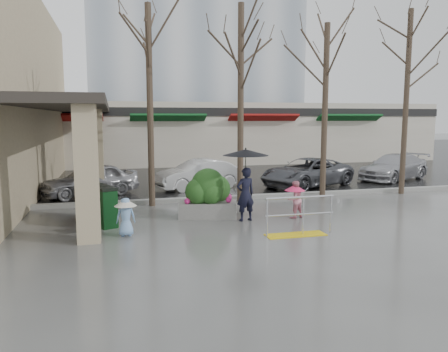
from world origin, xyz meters
name	(u,v)px	position (x,y,z in m)	size (l,w,h in m)	color
ground	(235,227)	(0.00, 0.00, 0.00)	(120.00, 120.00, 0.00)	#51514F
street_asphalt	(157,158)	(0.00, 22.00, 0.01)	(120.00, 36.00, 0.01)	black
curb	(206,199)	(0.00, 4.00, 0.07)	(120.00, 0.30, 0.15)	gray
canopy_slab	(74,104)	(-4.80, 8.00, 3.62)	(2.80, 18.00, 0.25)	#2D2823
pillar_front	(87,172)	(-3.90, -0.50, 1.75)	(0.55, 0.55, 3.50)	tan
pillar_back	(96,152)	(-3.90, 6.00, 1.75)	(0.55, 0.55, 3.50)	tan
storefront_row	(192,133)	(2.00, 17.97, 2.01)	(34.00, 6.74, 4.00)	beige
office_tower	(189,15)	(4.00, 30.00, 12.50)	(18.00, 12.00, 25.00)	#8C99A8
handrail	(298,221)	(1.36, -1.20, 0.38)	(1.90, 0.50, 1.03)	yellow
tree_west	(149,56)	(-2.00, 3.60, 5.08)	(3.20, 3.20, 6.80)	#382B21
tree_midwest	(241,55)	(1.20, 3.60, 5.23)	(3.20, 3.20, 7.00)	#382B21
tree_mideast	(326,68)	(4.50, 3.60, 4.86)	(3.20, 3.20, 6.50)	#382B21
tree_east	(409,57)	(8.00, 3.60, 5.38)	(3.20, 3.20, 7.20)	#382B21
woman	(245,174)	(0.49, 0.67, 1.40)	(1.37, 1.37, 2.18)	black
child_pink	(295,197)	(2.07, 0.66, 0.64)	(0.66, 0.62, 1.14)	pink
child_blue	(126,213)	(-3.00, -0.17, 0.61)	(0.58, 0.58, 1.02)	#7BA7DC
planter	(208,194)	(-0.47, 1.41, 0.73)	(1.90, 1.28, 1.52)	slate
news_boxes	(97,203)	(-3.77, 1.54, 0.57)	(1.22, 2.05, 1.13)	black
car_a	(90,180)	(-4.17, 6.21, 0.63)	(1.49, 3.70, 1.26)	#A8A8AD
car_b	(199,174)	(0.29, 6.83, 0.63)	(1.33, 3.82, 1.26)	silver
car_c	(307,172)	(5.05, 6.21, 0.63)	(2.09, 4.53, 1.26)	#515258
car_d	(394,167)	(10.14, 7.13, 0.63)	(1.77, 4.34, 1.26)	#AFAFB4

